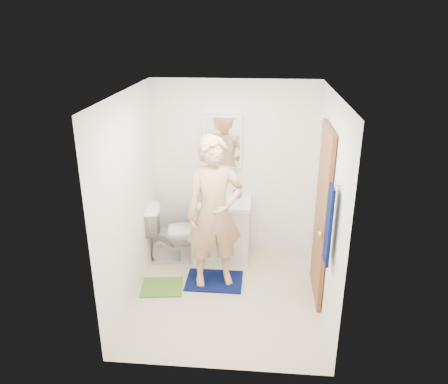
# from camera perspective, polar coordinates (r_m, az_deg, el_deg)

# --- Properties ---
(floor) EXTENTS (2.20, 2.40, 0.02)m
(floor) POSITION_cam_1_polar(r_m,az_deg,el_deg) (5.41, 0.34, -13.36)
(floor) COLOR beige
(floor) RESTS_ON ground
(ceiling) EXTENTS (2.20, 2.40, 0.02)m
(ceiling) POSITION_cam_1_polar(r_m,az_deg,el_deg) (4.48, 0.40, 12.90)
(ceiling) COLOR white
(ceiling) RESTS_ON ground
(wall_back) EXTENTS (2.20, 0.02, 2.40)m
(wall_back) POSITION_cam_1_polar(r_m,az_deg,el_deg) (5.95, 1.33, 3.08)
(wall_back) COLOR white
(wall_back) RESTS_ON ground
(wall_front) EXTENTS (2.20, 0.02, 2.40)m
(wall_front) POSITION_cam_1_polar(r_m,az_deg,el_deg) (3.74, -1.19, -8.73)
(wall_front) COLOR white
(wall_front) RESTS_ON ground
(wall_left) EXTENTS (0.02, 2.40, 2.40)m
(wall_left) POSITION_cam_1_polar(r_m,az_deg,el_deg) (5.02, -12.36, -1.01)
(wall_left) COLOR white
(wall_left) RESTS_ON ground
(wall_right) EXTENTS (0.02, 2.40, 2.40)m
(wall_right) POSITION_cam_1_polar(r_m,az_deg,el_deg) (4.86, 13.53, -1.89)
(wall_right) COLOR white
(wall_right) RESTS_ON ground
(vanity_cabinet) EXTENTS (0.75, 0.55, 0.80)m
(vanity_cabinet) POSITION_cam_1_polar(r_m,az_deg,el_deg) (5.99, -0.36, -5.06)
(vanity_cabinet) COLOR white
(vanity_cabinet) RESTS_ON floor
(countertop) EXTENTS (0.79, 0.59, 0.05)m
(countertop) POSITION_cam_1_polar(r_m,az_deg,el_deg) (5.81, -0.37, -1.31)
(countertop) COLOR white
(countertop) RESTS_ON vanity_cabinet
(sink_basin) EXTENTS (0.40, 0.40, 0.03)m
(sink_basin) POSITION_cam_1_polar(r_m,az_deg,el_deg) (5.81, -0.37, -1.17)
(sink_basin) COLOR white
(sink_basin) RESTS_ON countertop
(faucet) EXTENTS (0.03, 0.03, 0.12)m
(faucet) POSITION_cam_1_polar(r_m,az_deg,el_deg) (5.95, -0.21, 0.12)
(faucet) COLOR silver
(faucet) RESTS_ON countertop
(medicine_cabinet) EXTENTS (0.50, 0.12, 0.70)m
(medicine_cabinet) POSITION_cam_1_polar(r_m,az_deg,el_deg) (5.77, -0.18, 6.66)
(medicine_cabinet) COLOR white
(medicine_cabinet) RESTS_ON wall_back
(mirror_panel) EXTENTS (0.46, 0.01, 0.66)m
(mirror_panel) POSITION_cam_1_polar(r_m,az_deg,el_deg) (5.71, -0.23, 6.51)
(mirror_panel) COLOR white
(mirror_panel) RESTS_ON wall_back
(door) EXTENTS (0.05, 0.80, 2.05)m
(door) POSITION_cam_1_polar(r_m,az_deg,el_deg) (5.06, 12.63, -3.02)
(door) COLOR brown
(door) RESTS_ON ground
(door_knob) EXTENTS (0.07, 0.07, 0.07)m
(door_knob) POSITION_cam_1_polar(r_m,az_deg,el_deg) (4.80, 12.53, -5.41)
(door_knob) COLOR gold
(door_knob) RESTS_ON door
(towel) EXTENTS (0.03, 0.24, 0.80)m
(towel) POSITION_cam_1_polar(r_m,az_deg,el_deg) (4.31, 13.53, -4.26)
(towel) COLOR #071147
(towel) RESTS_ON wall_right
(towel_hook) EXTENTS (0.06, 0.02, 0.02)m
(towel_hook) POSITION_cam_1_polar(r_m,az_deg,el_deg) (4.16, 14.57, 0.95)
(towel_hook) COLOR silver
(towel_hook) RESTS_ON wall_right
(toilet) EXTENTS (0.86, 0.58, 0.81)m
(toilet) POSITION_cam_1_polar(r_m,az_deg,el_deg) (5.96, -6.34, -5.31)
(toilet) COLOR white
(toilet) RESTS_ON floor
(bath_mat) EXTENTS (0.71, 0.51, 0.02)m
(bath_mat) POSITION_cam_1_polar(r_m,az_deg,el_deg) (5.63, -1.28, -11.51)
(bath_mat) COLOR #071147
(bath_mat) RESTS_ON floor
(green_rug) EXTENTS (0.55, 0.48, 0.02)m
(green_rug) POSITION_cam_1_polar(r_m,az_deg,el_deg) (5.57, -8.10, -12.19)
(green_rug) COLOR #4F832B
(green_rug) RESTS_ON floor
(soap_dispenser) EXTENTS (0.11, 0.11, 0.21)m
(soap_dispenser) POSITION_cam_1_polar(r_m,az_deg,el_deg) (5.74, -3.41, -0.23)
(soap_dispenser) COLOR #CC5F81
(soap_dispenser) RESTS_ON countertop
(toothbrush_cup) EXTENTS (0.13, 0.13, 0.10)m
(toothbrush_cup) POSITION_cam_1_polar(r_m,az_deg,el_deg) (5.88, 1.76, -0.27)
(toothbrush_cup) COLOR #7A3B83
(toothbrush_cup) RESTS_ON countertop
(man) EXTENTS (0.78, 0.62, 1.87)m
(man) POSITION_cam_1_polar(r_m,az_deg,el_deg) (5.16, -1.25, -2.79)
(man) COLOR tan
(man) RESTS_ON bath_mat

